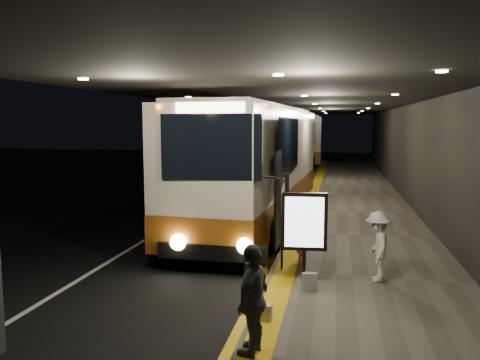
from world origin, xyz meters
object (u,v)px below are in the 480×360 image
(coach_main, at_px, (258,168))
(info_sign, at_px, (304,223))
(bag_plain, at_px, (265,313))
(passenger_waiting_grey, at_px, (253,299))
(coach_second, at_px, (292,149))
(stanchion_post, at_px, (282,248))
(coach_third, at_px, (304,141))
(passenger_boarding, at_px, (302,230))
(bag_polka, at_px, (309,281))
(passenger_waiting_white, at_px, (377,246))

(coach_main, distance_m, info_sign, 7.36)
(bag_plain, xyz_separation_m, info_sign, (0.53, 1.96, 1.20))
(passenger_waiting_grey, bearing_deg, coach_second, -164.12)
(bag_plain, xyz_separation_m, stanchion_post, (-0.05, 2.95, 0.37))
(coach_third, xyz_separation_m, passenger_boarding, (2.18, -31.30, -0.99))
(coach_third, distance_m, bag_polka, 33.31)
(bag_polka, xyz_separation_m, stanchion_post, (-0.72, 1.22, 0.34))
(info_sign, bearing_deg, coach_third, 88.87)
(coach_third, bearing_deg, passenger_waiting_grey, -90.47)
(passenger_waiting_grey, xyz_separation_m, bag_plain, (0.00, 1.16, -0.69))
(coach_third, xyz_separation_m, bag_polka, (2.49, -33.18, -1.64))
(info_sign, bearing_deg, bag_polka, -63.01)
(bag_plain, relative_size, info_sign, 0.15)
(bag_plain, bearing_deg, info_sign, 74.76)
(stanchion_post, bearing_deg, bag_polka, -59.37)
(bag_plain, bearing_deg, coach_main, 100.44)
(passenger_waiting_grey, xyz_separation_m, stanchion_post, (-0.05, 4.11, -0.32))
(coach_second, relative_size, passenger_waiting_grey, 7.44)
(passenger_boarding, distance_m, passenger_waiting_grey, 4.79)
(coach_main, xyz_separation_m, passenger_waiting_grey, (1.65, -10.12, -0.96))
(passenger_boarding, relative_size, bag_plain, 5.33)
(passenger_waiting_white, bearing_deg, passenger_waiting_grey, -29.41)
(passenger_boarding, height_order, stanchion_post, passenger_boarding)
(coach_main, relative_size, passenger_waiting_grey, 7.80)
(coach_main, height_order, passenger_waiting_white, coach_main)
(coach_third, height_order, info_sign, coach_third)
(coach_main, xyz_separation_m, bag_plain, (1.65, -8.96, -1.65))
(bag_plain, height_order, stanchion_post, stanchion_post)
(bag_polka, bearing_deg, coach_second, 96.46)
(bag_polka, bearing_deg, coach_main, 107.83)
(passenger_waiting_grey, xyz_separation_m, bag_polka, (0.67, 2.89, -0.66))
(coach_second, distance_m, passenger_waiting_white, 21.38)
(bag_polka, relative_size, info_sign, 0.18)
(coach_second, relative_size, coach_third, 0.95)
(coach_main, relative_size, bag_plain, 42.60)
(coach_main, distance_m, passenger_boarding, 5.80)
(coach_third, height_order, passenger_waiting_white, coach_third)
(bag_polka, xyz_separation_m, bag_plain, (-0.67, -1.73, -0.03))
(passenger_waiting_white, height_order, bag_polka, passenger_waiting_white)
(coach_main, xyz_separation_m, stanchion_post, (1.60, -6.01, -1.28))
(passenger_waiting_grey, bearing_deg, coach_third, -165.41)
(bag_plain, bearing_deg, coach_second, 94.38)
(info_sign, bearing_deg, coach_main, 102.11)
(coach_second, bearing_deg, coach_third, 87.54)
(passenger_waiting_grey, relative_size, bag_polka, 4.67)
(passenger_waiting_white, xyz_separation_m, passenger_waiting_grey, (-2.08, -3.80, 0.08))
(passenger_waiting_white, relative_size, bag_polka, 4.25)
(passenger_boarding, height_order, bag_polka, passenger_boarding)
(passenger_boarding, height_order, info_sign, info_sign)
(passenger_boarding, xyz_separation_m, passenger_waiting_grey, (-0.37, -4.77, 0.02))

